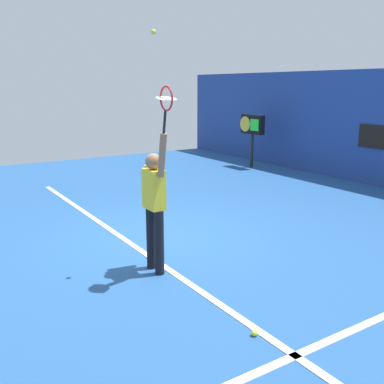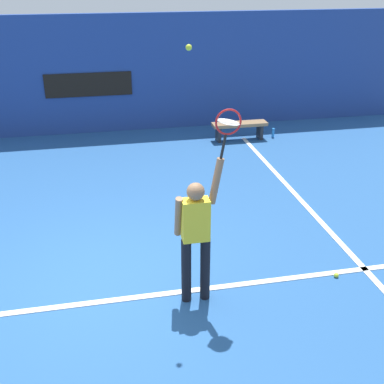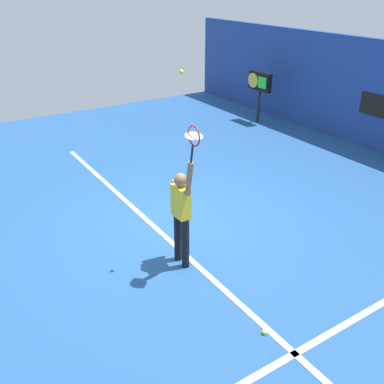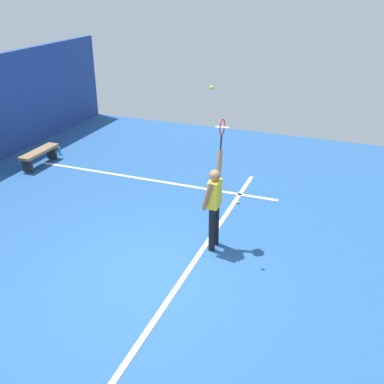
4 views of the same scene
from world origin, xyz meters
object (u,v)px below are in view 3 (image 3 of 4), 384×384
Objects in this scene: tennis_player at (181,211)px; spare_ball at (264,332)px; tennis_ball at (181,72)px; tennis_racket at (194,138)px; scoreboard_clock at (260,83)px.

tennis_player reaches higher than spare_ball.
tennis_ball is at bearing 134.79° from tennis_player.
spare_ball is at bearing 2.37° from tennis_racket.
scoreboard_clock is at bearing 132.63° from tennis_racket.
tennis_ball reaches higher than scoreboard_clock.
spare_ball is (7.70, -6.45, -1.26)m from scoreboard_clock.
tennis_player is 2.29m from spare_ball.
tennis_player is 8.61m from scoreboard_clock.
tennis_player is 1.19× the size of scoreboard_clock.
scoreboard_clock is at bearing 130.80° from tennis_ball.
scoreboard_clock is (-5.63, 6.51, 0.29)m from tennis_player.
spare_ball is (2.14, -0.00, -3.21)m from tennis_ball.
tennis_player is 29.25× the size of tennis_ball.
tennis_player is at bearing -49.15° from scoreboard_clock.
scoreboard_clock is (-6.00, 6.52, -1.09)m from tennis_racket.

